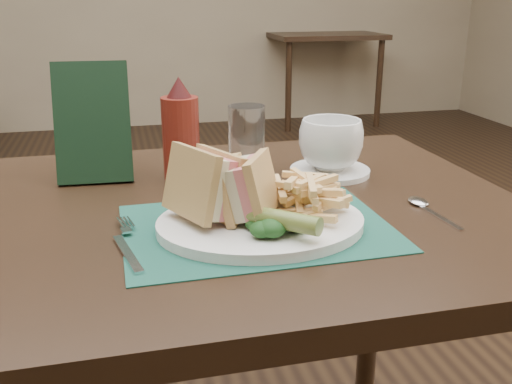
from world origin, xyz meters
TOP-DOWN VIEW (x-y plane):
  - wall_back at (0.00, 3.50)m, footprint 6.00×0.00m
  - table_bg_right at (1.52, 3.33)m, footprint 0.90×0.75m
  - placemat at (-0.01, -0.61)m, footprint 0.39×0.28m
  - plate at (-0.00, -0.61)m, footprint 0.31×0.25m
  - sandwich_half_a at (-0.10, -0.60)m, footprint 0.12×0.13m
  - sandwich_half_b at (-0.04, -0.60)m, footprint 0.11×0.12m
  - kale_garnish at (0.01, -0.67)m, footprint 0.11×0.08m
  - pickle_spear at (0.00, -0.67)m, footprint 0.10×0.10m
  - fries_pile at (0.06, -0.60)m, footprint 0.18×0.20m
  - fork at (-0.19, -0.63)m, footprint 0.07×0.17m
  - spoon at (0.27, -0.61)m, footprint 0.05×0.15m
  - saucer at (0.19, -0.38)m, footprint 0.16×0.16m
  - coffee_cup at (0.19, -0.38)m, footprint 0.16×0.16m
  - drinking_glass at (0.03, -0.35)m, footprint 0.09×0.09m
  - ketchup_bottle at (-0.09, -0.35)m, footprint 0.08×0.08m
  - check_presenter at (-0.24, -0.31)m, footprint 0.14×0.09m

SIDE VIEW (x-z plane):
  - wall_back at x=0.00m, z-range -3.00..3.00m
  - table_bg_right at x=1.52m, z-range 0.00..0.75m
  - placemat at x=-0.01m, z-range 0.75..0.75m
  - spoon at x=0.27m, z-range 0.75..0.76m
  - saucer at x=0.19m, z-range 0.75..0.76m
  - fork at x=-0.19m, z-range 0.75..0.76m
  - plate at x=0.00m, z-range 0.75..0.77m
  - kale_garnish at x=0.01m, z-range 0.77..0.79m
  - pickle_spear at x=0.00m, z-range 0.77..0.80m
  - fries_pile at x=0.06m, z-range 0.77..0.83m
  - coffee_cup at x=0.19m, z-range 0.76..0.85m
  - sandwich_half_b at x=-0.04m, z-range 0.77..0.86m
  - drinking_glass at x=0.03m, z-range 0.75..0.88m
  - sandwich_half_a at x=-0.10m, z-range 0.77..0.87m
  - ketchup_bottle at x=-0.09m, z-range 0.75..0.94m
  - check_presenter at x=-0.24m, z-range 0.75..0.96m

